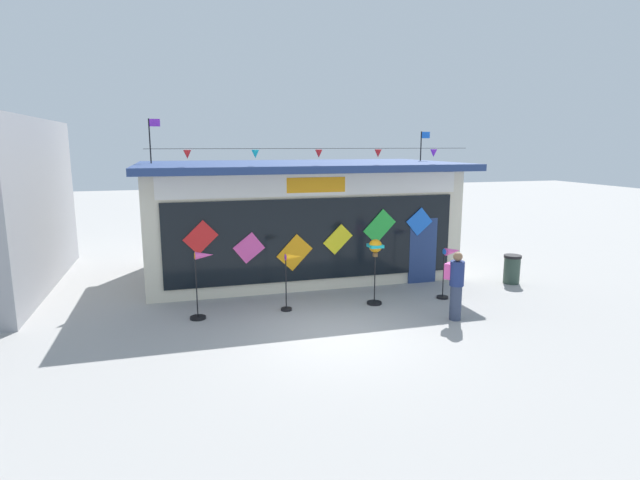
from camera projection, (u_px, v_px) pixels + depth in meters
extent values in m
plane|color=#9E9B99|center=(334.00, 333.00, 11.51)|extent=(80.00, 80.00, 0.00)
cube|color=beige|center=(296.00, 221.00, 16.83)|extent=(9.40, 4.84, 3.44)
cube|color=navy|center=(299.00, 166.00, 16.09)|extent=(9.80, 5.70, 0.20)
cube|color=white|center=(316.00, 185.00, 14.26)|extent=(8.65, 0.08, 0.60)
cube|color=orange|center=(316.00, 185.00, 14.23)|extent=(1.69, 0.04, 0.42)
cube|color=black|center=(316.00, 239.00, 14.55)|extent=(8.46, 0.06, 2.35)
cube|color=navy|center=(423.00, 251.00, 15.56)|extent=(0.90, 0.07, 2.00)
cube|color=red|center=(201.00, 238.00, 13.59)|extent=(0.95, 0.03, 0.94)
cube|color=#EA4CA3|center=(249.00, 248.00, 14.00)|extent=(0.89, 0.03, 0.87)
cube|color=orange|center=(295.00, 253.00, 14.39)|extent=(1.05, 0.03, 1.06)
cube|color=yellow|center=(338.00, 239.00, 14.67)|extent=(0.89, 0.03, 0.89)
cube|color=green|center=(380.00, 227.00, 14.96)|extent=(1.02, 0.03, 1.03)
cube|color=blue|center=(419.00, 222.00, 15.29)|extent=(0.86, 0.03, 0.85)
cylinder|color=black|center=(319.00, 148.00, 13.79)|extent=(9.03, 0.01, 0.01)
cone|color=red|center=(187.00, 154.00, 12.88)|extent=(0.20, 0.20, 0.22)
cone|color=#19B7BC|center=(255.00, 154.00, 13.35)|extent=(0.20, 0.20, 0.22)
cone|color=red|center=(319.00, 154.00, 13.81)|extent=(0.20, 0.20, 0.22)
cone|color=red|center=(378.00, 153.00, 14.28)|extent=(0.20, 0.20, 0.22)
cone|color=purple|center=(434.00, 153.00, 14.75)|extent=(0.20, 0.20, 0.22)
cylinder|color=black|center=(150.00, 141.00, 15.15)|extent=(0.04, 0.04, 1.31)
cube|color=purple|center=(154.00, 123.00, 15.10)|extent=(0.32, 0.02, 0.22)
cylinder|color=black|center=(421.00, 146.00, 17.58)|extent=(0.04, 0.04, 1.00)
cube|color=blue|center=(426.00, 135.00, 17.56)|extent=(0.32, 0.02, 0.22)
cylinder|color=black|center=(198.00, 318.00, 12.45)|extent=(0.39, 0.39, 0.06)
cylinder|color=black|center=(197.00, 288.00, 12.31)|extent=(0.03, 0.03, 1.58)
cone|color=#EA4CA3|center=(204.00, 255.00, 12.22)|extent=(0.44, 0.21, 0.19)
cylinder|color=orange|center=(195.00, 256.00, 12.16)|extent=(0.03, 0.16, 0.16)
cylinder|color=black|center=(286.00, 309.00, 13.09)|extent=(0.28, 0.28, 0.06)
cylinder|color=black|center=(286.00, 284.00, 12.96)|extent=(0.03, 0.03, 1.40)
cone|color=orange|center=(294.00, 257.00, 12.89)|extent=(0.43, 0.23, 0.21)
cylinder|color=purple|center=(286.00, 257.00, 12.83)|extent=(0.03, 0.16, 0.16)
cylinder|color=black|center=(374.00, 303.00, 13.61)|extent=(0.40, 0.40, 0.06)
cylinder|color=black|center=(375.00, 278.00, 13.48)|extent=(0.03, 0.03, 1.41)
sphere|color=orange|center=(375.00, 246.00, 13.32)|extent=(0.35, 0.35, 0.35)
cube|color=#19B7BC|center=(375.00, 246.00, 13.32)|extent=(0.36, 0.36, 0.08)
cube|color=brown|center=(375.00, 255.00, 13.36)|extent=(0.10, 0.10, 0.10)
cylinder|color=black|center=(442.00, 297.00, 14.11)|extent=(0.32, 0.32, 0.06)
cylinder|color=black|center=(443.00, 275.00, 14.00)|extent=(0.03, 0.03, 1.32)
cone|color=#EA4CA3|center=(453.00, 251.00, 13.94)|extent=(0.56, 0.32, 0.21)
cylinder|color=blue|center=(444.00, 252.00, 13.87)|extent=(0.03, 0.16, 0.16)
cylinder|color=#333D56|center=(456.00, 303.00, 12.32)|extent=(0.28, 0.28, 0.86)
cylinder|color=navy|center=(457.00, 273.00, 12.19)|extent=(0.34, 0.34, 0.60)
sphere|color=#8C6647|center=(458.00, 257.00, 12.11)|extent=(0.22, 0.22, 0.22)
cube|color=#EA4CA3|center=(449.00, 271.00, 12.30)|extent=(0.30, 0.28, 0.38)
cylinder|color=#2D4238|center=(512.00, 270.00, 15.59)|extent=(0.48, 0.48, 0.80)
cylinder|color=black|center=(513.00, 256.00, 15.51)|extent=(0.52, 0.52, 0.08)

